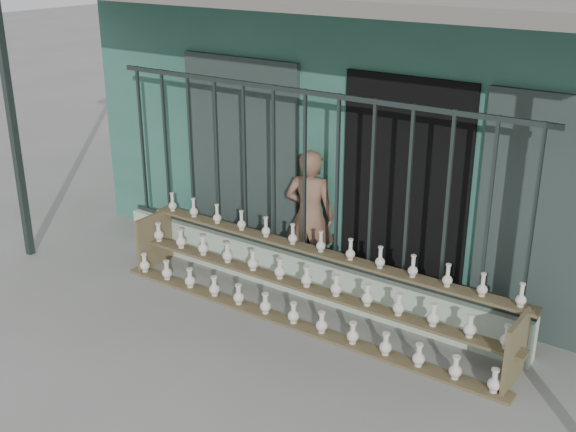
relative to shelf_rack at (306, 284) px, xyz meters
The scene contains 6 objects.
ground 1.00m from the shelf_rack, 108.95° to the right, with size 60.00×60.00×0.00m, color slate.
workshop_building 3.59m from the shelf_rack, 95.11° to the left, with size 7.40×6.60×3.21m.
parapet_wall 0.53m from the shelf_rack, 126.20° to the left, with size 5.00×0.20×0.45m, color #ADC3A7.
security_fence 1.11m from the shelf_rack, 126.20° to the left, with size 5.00×0.04×1.80m.
shelf_rack is the anchor object (origin of this frame).
elderly_woman 0.96m from the shelf_rack, 120.98° to the left, with size 0.56×0.37×1.53m, color brown.
Camera 1 is at (3.90, -4.61, 3.66)m, focal length 45.00 mm.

